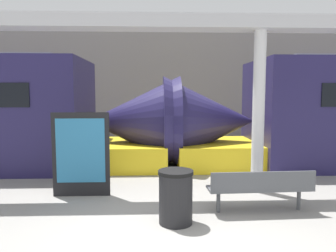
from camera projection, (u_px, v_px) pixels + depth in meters
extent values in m
plane|color=gray|center=(167.00, 241.00, 4.75)|extent=(60.00, 60.00, 0.00)
cube|color=gray|center=(159.00, 85.00, 15.04)|extent=(56.00, 0.20, 5.00)
cone|color=#231E4C|center=(209.00, 121.00, 9.69)|extent=(2.72, 2.63, 2.63)
cube|color=yellow|center=(217.00, 153.00, 9.80)|extent=(2.45, 2.46, 0.70)
cone|color=#231E4C|center=(133.00, 121.00, 9.61)|extent=(2.72, 2.63, 2.63)
cube|color=yellow|center=(125.00, 154.00, 9.69)|extent=(2.45, 2.46, 0.70)
cube|color=#4C4F54|center=(259.00, 188.00, 5.92)|extent=(1.89, 0.52, 0.04)
cube|color=#4C4F54|center=(264.00, 181.00, 5.70)|extent=(1.88, 0.12, 0.33)
cylinder|color=#4C4F54|center=(218.00, 201.00, 5.88)|extent=(0.07, 0.07, 0.40)
cylinder|color=#4C4F54|center=(299.00, 199.00, 6.00)|extent=(0.07, 0.07, 0.40)
cylinder|color=black|center=(176.00, 199.00, 5.36)|extent=(0.55, 0.55, 0.82)
cylinder|color=black|center=(176.00, 172.00, 5.32)|extent=(0.58, 0.58, 0.06)
cube|color=black|center=(81.00, 155.00, 6.76)|extent=(1.17, 0.06, 1.75)
cube|color=teal|center=(81.00, 151.00, 6.71)|extent=(1.00, 0.01, 1.33)
cylinder|color=silver|center=(258.00, 112.00, 7.03)|extent=(0.26, 0.26, 3.45)
cube|color=#B7B7BC|center=(261.00, 23.00, 6.84)|extent=(28.00, 0.60, 0.28)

